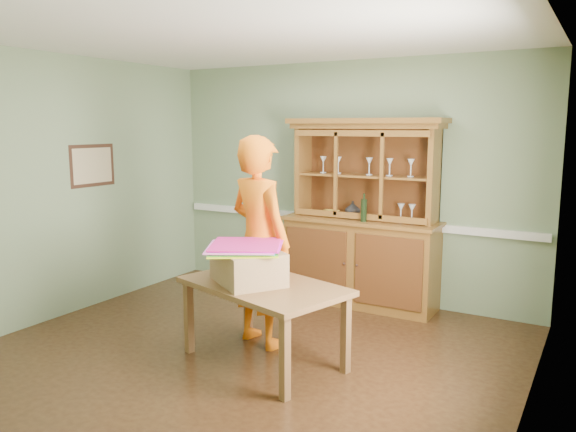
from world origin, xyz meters
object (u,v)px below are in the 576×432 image
Objects in this scene: china_hutch at (362,240)px; person at (260,241)px; dining_table at (264,293)px; cardboard_box at (248,266)px.

person is (-0.35, -1.54, 0.22)m from china_hutch.
cardboard_box reaches higher than dining_table.
person reaches higher than cardboard_box.
dining_table is 0.26m from cardboard_box.
cardboard_box is (-0.22, -1.92, 0.10)m from china_hutch.
dining_table is 2.61× the size of cardboard_box.
dining_table is 0.81× the size of person.
dining_table is at bearing 143.18° from person.
dining_table is at bearing 16.52° from cardboard_box.
person reaches higher than dining_table.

